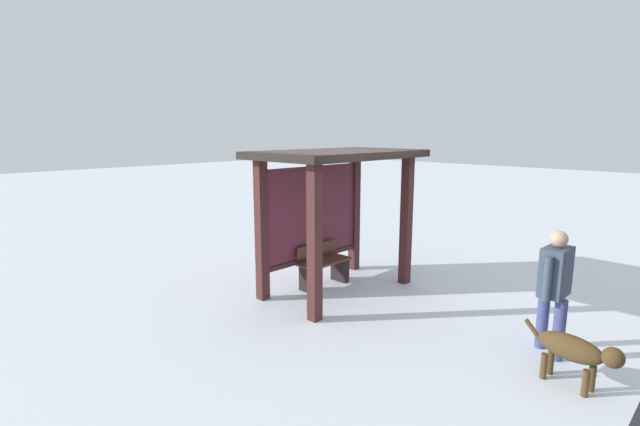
{
  "coord_description": "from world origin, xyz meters",
  "views": [
    {
      "loc": [
        -5.48,
        -4.95,
        2.71
      ],
      "look_at": [
        -0.26,
        0.16,
        1.37
      ],
      "focal_mm": 25.09,
      "sensor_mm": 36.0,
      "label": 1
    }
  ],
  "objects_px": {
    "bench_left_inside": "(324,268)",
    "dog": "(575,351)",
    "person_walking": "(555,283)",
    "bus_shelter": "(331,186)"
  },
  "relations": [
    {
      "from": "person_walking",
      "to": "dog",
      "type": "height_order",
      "value": "person_walking"
    },
    {
      "from": "bench_left_inside",
      "to": "dog",
      "type": "distance_m",
      "value": 4.16
    },
    {
      "from": "bench_left_inside",
      "to": "person_walking",
      "type": "distance_m",
      "value": 3.75
    },
    {
      "from": "person_walking",
      "to": "dog",
      "type": "xyz_separation_m",
      "value": [
        -0.62,
        -0.44,
        -0.49
      ]
    },
    {
      "from": "bus_shelter",
      "to": "person_walking",
      "type": "relative_size",
      "value": 1.81
    },
    {
      "from": "bench_left_inside",
      "to": "dog",
      "type": "bearing_deg",
      "value": -96.01
    },
    {
      "from": "person_walking",
      "to": "dog",
      "type": "distance_m",
      "value": 0.9
    },
    {
      "from": "bench_left_inside",
      "to": "dog",
      "type": "xyz_separation_m",
      "value": [
        -0.44,
        -4.13,
        0.09
      ]
    },
    {
      "from": "person_walking",
      "to": "dog",
      "type": "bearing_deg",
      "value": -144.69
    },
    {
      "from": "person_walking",
      "to": "dog",
      "type": "relative_size",
      "value": 1.52
    }
  ]
}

